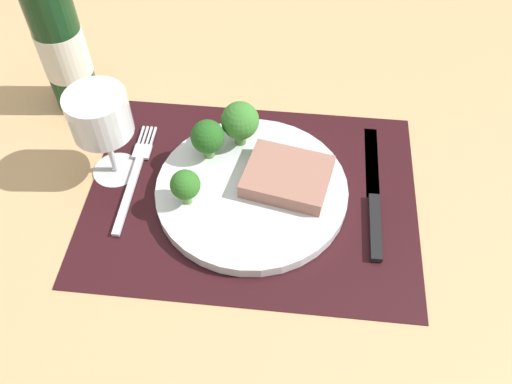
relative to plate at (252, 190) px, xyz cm
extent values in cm
cube|color=tan|center=(0.00, 0.00, -2.60)|extent=(140.00, 110.00, 3.00)
cube|color=black|center=(0.00, 0.00, -0.95)|extent=(43.45, 32.89, 0.30)
cylinder|color=silver|center=(0.00, 0.00, 0.00)|extent=(25.25, 25.25, 1.60)
cube|color=#9E6B5B|center=(4.54, 1.29, 1.89)|extent=(12.28, 10.76, 2.17)
cylinder|color=#5B8942|center=(-6.38, 4.96, 1.61)|extent=(1.54, 1.54, 1.62)
sphere|color=#235B1E|center=(-6.38, 4.96, 4.36)|extent=(4.55, 4.55, 4.55)
cylinder|color=#6B994C|center=(-7.86, -3.23, 1.66)|extent=(1.21, 1.21, 1.72)
sphere|color=#2D6B23|center=(-7.86, -3.23, 4.14)|extent=(3.81, 3.81, 3.81)
cylinder|color=#5B8942|center=(-2.40, 7.84, 1.76)|extent=(1.59, 1.59, 1.93)
sphere|color=#387A2D|center=(-2.40, 7.84, 4.93)|extent=(5.18, 5.18, 5.18)
cube|color=silver|center=(-16.23, -2.00, -0.55)|extent=(1.00, 13.00, 0.50)
cube|color=silver|center=(-16.23, 5.80, -0.55)|extent=(2.40, 2.60, 0.40)
cube|color=silver|center=(-17.13, 8.90, -0.55)|extent=(0.30, 3.60, 0.35)
cube|color=silver|center=(-16.53, 8.90, -0.55)|extent=(0.30, 3.60, 0.35)
cube|color=silver|center=(-15.93, 8.90, -0.55)|extent=(0.30, 3.60, 0.35)
cube|color=silver|center=(-15.33, 8.90, -0.55)|extent=(0.30, 3.60, 0.35)
cube|color=black|center=(16.10, -3.90, -0.40)|extent=(1.40, 10.00, 0.80)
cube|color=silver|center=(16.10, 7.60, -0.65)|extent=(1.80, 13.00, 0.30)
cylinder|color=#143819|center=(-28.53, 15.81, 9.22)|extent=(6.59, 6.59, 20.63)
cylinder|color=silver|center=(-28.53, 15.81, 8.18)|extent=(6.72, 6.72, 7.22)
cylinder|color=silver|center=(-19.14, 2.41, -0.90)|extent=(6.36, 6.36, 0.40)
cylinder|color=silver|center=(-19.14, 2.41, 2.98)|extent=(0.80, 0.80, 7.36)
cylinder|color=silver|center=(-19.14, 2.41, 9.53)|extent=(7.77, 7.77, 5.75)
cylinder|color=tan|center=(-19.14, 2.41, 7.69)|extent=(6.84, 6.84, 2.06)
camera|label=1|loc=(5.14, -43.82, 55.35)|focal=37.68mm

